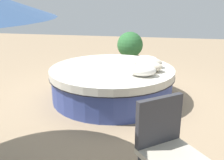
{
  "coord_description": "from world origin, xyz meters",
  "views": [
    {
      "loc": [
        0.83,
        -4.61,
        1.9
      ],
      "look_at": [
        0.0,
        0.0,
        0.37
      ],
      "focal_mm": 41.11,
      "sensor_mm": 36.0,
      "label": 1
    }
  ],
  "objects_px": {
    "throw_pillow_1": "(149,66)",
    "patio_chair": "(166,141)",
    "throw_pillow_3": "(146,60)",
    "throw_pillow_0": "(143,70)",
    "planter": "(130,48)",
    "throw_pillow_2": "(148,62)",
    "round_bed": "(112,83)"
  },
  "relations": [
    {
      "from": "throw_pillow_0",
      "to": "throw_pillow_3",
      "type": "xyz_separation_m",
      "value": [
        0.01,
        0.88,
        -0.02
      ]
    },
    {
      "from": "throw_pillow_3",
      "to": "throw_pillow_2",
      "type": "bearing_deg",
      "value": -81.21
    },
    {
      "from": "throw_pillow_1",
      "to": "planter",
      "type": "bearing_deg",
      "value": 104.17
    },
    {
      "from": "patio_chair",
      "to": "planter",
      "type": "bearing_deg",
      "value": -116.89
    },
    {
      "from": "throw_pillow_2",
      "to": "throw_pillow_1",
      "type": "bearing_deg",
      "value": -83.56
    },
    {
      "from": "throw_pillow_1",
      "to": "patio_chair",
      "type": "xyz_separation_m",
      "value": [
        0.27,
        -2.24,
        -0.15
      ]
    },
    {
      "from": "throw_pillow_0",
      "to": "planter",
      "type": "relative_size",
      "value": 0.45
    },
    {
      "from": "throw_pillow_3",
      "to": "planter",
      "type": "bearing_deg",
      "value": 106.23
    },
    {
      "from": "round_bed",
      "to": "throw_pillow_3",
      "type": "distance_m",
      "value": 0.85
    },
    {
      "from": "throw_pillow_1",
      "to": "patio_chair",
      "type": "height_order",
      "value": "patio_chair"
    },
    {
      "from": "throw_pillow_2",
      "to": "patio_chair",
      "type": "distance_m",
      "value": 2.55
    },
    {
      "from": "round_bed",
      "to": "throw_pillow_1",
      "type": "bearing_deg",
      "value": -10.82
    },
    {
      "from": "round_bed",
      "to": "patio_chair",
      "type": "height_order",
      "value": "patio_chair"
    },
    {
      "from": "throw_pillow_3",
      "to": "planter",
      "type": "height_order",
      "value": "planter"
    },
    {
      "from": "round_bed",
      "to": "throw_pillow_0",
      "type": "distance_m",
      "value": 0.83
    },
    {
      "from": "planter",
      "to": "throw_pillow_3",
      "type": "bearing_deg",
      "value": -73.77
    },
    {
      "from": "throw_pillow_3",
      "to": "throw_pillow_1",
      "type": "bearing_deg",
      "value": -82.34
    },
    {
      "from": "throw_pillow_2",
      "to": "planter",
      "type": "height_order",
      "value": "planter"
    },
    {
      "from": "throw_pillow_0",
      "to": "throw_pillow_3",
      "type": "distance_m",
      "value": 0.88
    },
    {
      "from": "throw_pillow_1",
      "to": "patio_chair",
      "type": "bearing_deg",
      "value": -83.12
    },
    {
      "from": "round_bed",
      "to": "throw_pillow_3",
      "type": "height_order",
      "value": "throw_pillow_3"
    },
    {
      "from": "throw_pillow_2",
      "to": "patio_chair",
      "type": "relative_size",
      "value": 0.56
    },
    {
      "from": "throw_pillow_3",
      "to": "throw_pillow_0",
      "type": "bearing_deg",
      "value": -90.43
    },
    {
      "from": "throw_pillow_1",
      "to": "throw_pillow_3",
      "type": "distance_m",
      "value": 0.6
    },
    {
      "from": "throw_pillow_0",
      "to": "patio_chair",
      "type": "bearing_deg",
      "value": -79.67
    },
    {
      "from": "round_bed",
      "to": "throw_pillow_1",
      "type": "xyz_separation_m",
      "value": [
        0.69,
        -0.13,
        0.39
      ]
    },
    {
      "from": "throw_pillow_1",
      "to": "planter",
      "type": "distance_m",
      "value": 2.47
    },
    {
      "from": "throw_pillow_0",
      "to": "patio_chair",
      "type": "distance_m",
      "value": 1.99
    },
    {
      "from": "throw_pillow_3",
      "to": "patio_chair",
      "type": "xyz_separation_m",
      "value": [
        0.35,
        -2.83,
        -0.13
      ]
    },
    {
      "from": "throw_pillow_0",
      "to": "throw_pillow_3",
      "type": "bearing_deg",
      "value": 89.57
    },
    {
      "from": "round_bed",
      "to": "throw_pillow_2",
      "type": "bearing_deg",
      "value": 13.04
    },
    {
      "from": "round_bed",
      "to": "throw_pillow_0",
      "type": "bearing_deg",
      "value": -34.68
    }
  ]
}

